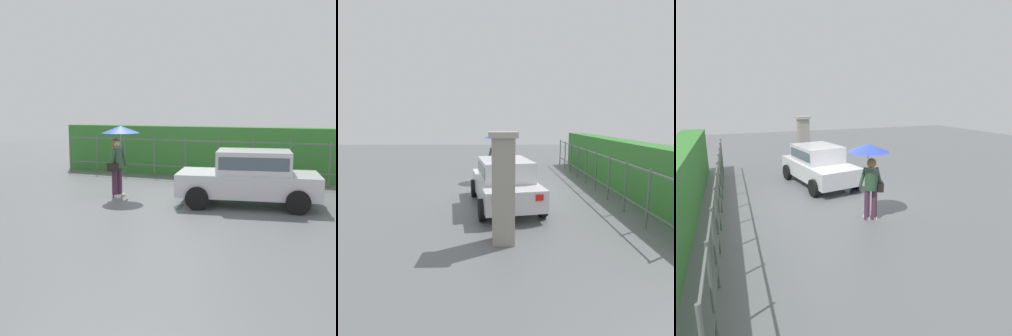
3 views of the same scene
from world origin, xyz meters
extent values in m
plane|color=slate|center=(0.00, 0.00, 0.00)|extent=(40.00, 40.00, 0.00)
cube|color=silver|center=(2.19, -0.28, 0.58)|extent=(3.93, 2.25, 0.60)
cube|color=silver|center=(2.33, -0.25, 1.18)|extent=(2.12, 1.75, 0.60)
cube|color=#4C5B66|center=(2.33, -0.25, 1.20)|extent=(1.97, 1.74, 0.33)
cylinder|color=black|center=(1.10, -1.32, 0.30)|extent=(0.62, 0.28, 0.60)
cylinder|color=black|center=(0.81, 0.34, 0.30)|extent=(0.62, 0.28, 0.60)
cylinder|color=black|center=(3.56, -0.89, 0.30)|extent=(0.62, 0.28, 0.60)
cylinder|color=black|center=(3.27, 0.77, 0.30)|extent=(0.62, 0.28, 0.60)
cube|color=red|center=(4.11, -0.50, 0.73)|extent=(0.09, 0.21, 0.16)
cube|color=red|center=(3.92, 0.59, 0.73)|extent=(0.09, 0.21, 0.16)
cylinder|color=#47283D|center=(-1.56, -0.50, 0.43)|extent=(0.15, 0.15, 0.86)
cylinder|color=#47283D|center=(-1.63, -0.69, 0.43)|extent=(0.15, 0.15, 0.86)
cube|color=white|center=(-1.51, -0.52, 0.04)|extent=(0.26, 0.10, 0.08)
cube|color=white|center=(-1.57, -0.71, 0.04)|extent=(0.26, 0.10, 0.08)
cylinder|color=#2D4C33|center=(-1.60, -0.59, 1.15)|extent=(0.34, 0.34, 0.58)
sphere|color=#DBAD89|center=(-1.60, -0.59, 1.58)|extent=(0.22, 0.22, 0.22)
sphere|color=olive|center=(-1.62, -0.58, 1.60)|extent=(0.25, 0.25, 0.25)
cylinder|color=#2D4C33|center=(-1.45, -0.41, 1.18)|extent=(0.16, 0.24, 0.56)
cylinder|color=#2D4C33|center=(-1.59, -0.83, 1.18)|extent=(0.16, 0.24, 0.56)
cylinder|color=#B2B2B7|center=(-1.47, -0.55, 1.50)|extent=(0.02, 0.02, 0.77)
cone|color=blue|center=(-1.47, -0.55, 1.98)|extent=(1.10, 1.10, 0.21)
cube|color=black|center=(-1.57, -0.88, 0.91)|extent=(0.37, 0.27, 0.24)
cube|color=gray|center=(4.91, -0.34, 1.15)|extent=(0.48, 0.48, 2.30)
cube|color=#9E998E|center=(4.91, -0.34, 2.36)|extent=(0.60, 0.60, 0.12)
cylinder|color=#59605B|center=(-5.81, 3.22, 0.75)|extent=(0.05, 0.05, 1.50)
cylinder|color=#59605B|center=(-4.56, 3.22, 0.75)|extent=(0.05, 0.05, 1.50)
cylinder|color=#59605B|center=(-3.31, 3.22, 0.75)|extent=(0.05, 0.05, 1.50)
cylinder|color=#59605B|center=(-2.06, 3.22, 0.75)|extent=(0.05, 0.05, 1.50)
cylinder|color=#59605B|center=(-0.81, 3.22, 0.75)|extent=(0.05, 0.05, 1.50)
cylinder|color=#59605B|center=(0.44, 3.22, 0.75)|extent=(0.05, 0.05, 1.50)
cylinder|color=#59605B|center=(1.69, 3.22, 0.75)|extent=(0.05, 0.05, 1.50)
cylinder|color=#59605B|center=(2.94, 3.22, 0.75)|extent=(0.05, 0.05, 1.50)
cylinder|color=#59605B|center=(4.18, 3.22, 0.75)|extent=(0.05, 0.05, 1.50)
cube|color=#59605B|center=(-0.19, 3.22, 1.42)|extent=(11.24, 0.03, 0.04)
cube|color=#59605B|center=(-0.19, 3.22, 0.45)|extent=(11.24, 0.03, 0.04)
cube|color=#387F33|center=(-0.19, 4.28, 0.95)|extent=(12.24, 0.90, 1.90)
cylinder|color=#4C545B|center=(0.85, -1.17, 0.00)|extent=(0.84, 0.84, 0.00)
camera|label=1|loc=(4.35, -11.50, 2.56)|focal=45.47mm
camera|label=2|loc=(10.74, -0.43, 2.65)|focal=30.02mm
camera|label=3|loc=(-8.40, 2.82, 3.30)|focal=31.60mm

